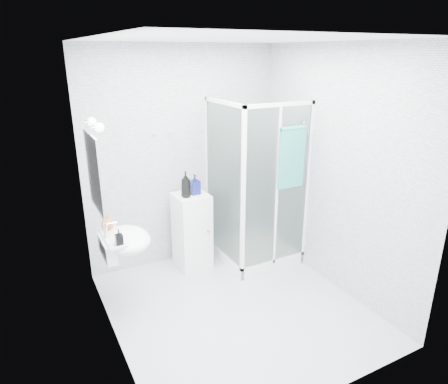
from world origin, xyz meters
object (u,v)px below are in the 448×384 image
hand_towel (292,156)px  shampoo_bottle_a (186,185)px  shower_enclosure (253,228)px  soap_dispenser_orange (107,222)px  storage_cabinet (192,231)px  soap_dispenser_black (119,237)px  wall_basin (123,241)px  shampoo_bottle_b (195,184)px

hand_towel → shampoo_bottle_a: hand_towel is taller
shower_enclosure → hand_towel: (0.23, -0.40, 0.98)m
hand_towel → soap_dispenser_orange: (-1.98, 0.26, -0.48)m
storage_cabinet → hand_towel: size_ratio=1.35×
hand_towel → soap_dispenser_black: hand_towel is taller
shower_enclosure → soap_dispenser_orange: size_ratio=12.77×
soap_dispenser_orange → storage_cabinet: bearing=20.0°
shower_enclosure → soap_dispenser_black: bearing=-163.7°
shower_enclosure → wall_basin: size_ratio=3.57×
shampoo_bottle_b → shampoo_bottle_a: bearing=-160.9°
shower_enclosure → shampoo_bottle_b: bearing=159.7°
soap_dispenser_orange → soap_dispenser_black: soap_dispenser_orange is taller
storage_cabinet → soap_dispenser_black: bearing=-146.0°
shower_enclosure → shampoo_bottle_b: shower_enclosure is taller
hand_towel → shampoo_bottle_a: bearing=149.5°
shampoo_bottle_b → soap_dispenser_orange: shampoo_bottle_b is taller
storage_cabinet → hand_towel: 1.49m
shower_enclosure → wall_basin: bearing=-169.2°
shower_enclosure → shampoo_bottle_a: shower_enclosure is taller
shampoo_bottle_a → shampoo_bottle_b: bearing=19.1°
shampoo_bottle_a → soap_dispenser_orange: shampoo_bottle_a is taller
shower_enclosure → shampoo_bottle_a: 1.03m
soap_dispenser_orange → shampoo_bottle_b: bearing=19.1°
shower_enclosure → wall_basin: (-1.66, -0.32, 0.35)m
hand_towel → shampoo_bottle_a: (-1.02, 0.60, -0.35)m
soap_dispenser_black → shampoo_bottle_a: bearing=36.6°
soap_dispenser_orange → shower_enclosure: bearing=4.5°
storage_cabinet → shampoo_bottle_b: (0.05, 0.00, 0.58)m
wall_basin → storage_cabinet: bearing=30.5°
shower_enclosure → soap_dispenser_black: size_ratio=14.12×
wall_basin → shampoo_bottle_b: size_ratio=2.35×
shampoo_bottle_b → soap_dispenser_black: bearing=-145.2°
wall_basin → shampoo_bottle_a: (0.87, 0.51, 0.28)m
shampoo_bottle_a → soap_dispenser_black: (-0.95, -0.70, -0.14)m
shower_enclosure → storage_cabinet: shower_enclosure is taller
wall_basin → hand_towel: hand_towel is taller
hand_towel → shower_enclosure: bearing=119.8°
shower_enclosure → soap_dispenser_black: (-1.73, -0.51, 0.49)m
shampoo_bottle_a → soap_dispenser_orange: size_ratio=1.91×
wall_basin → soap_dispenser_black: 0.25m
shower_enclosure → storage_cabinet: size_ratio=2.16×
shampoo_bottle_a → shampoo_bottle_b: size_ratio=1.26×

